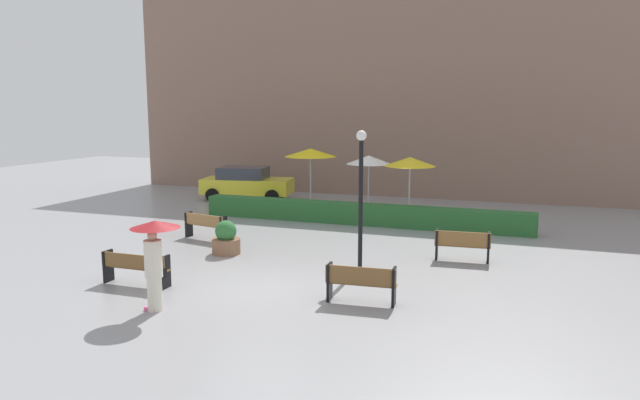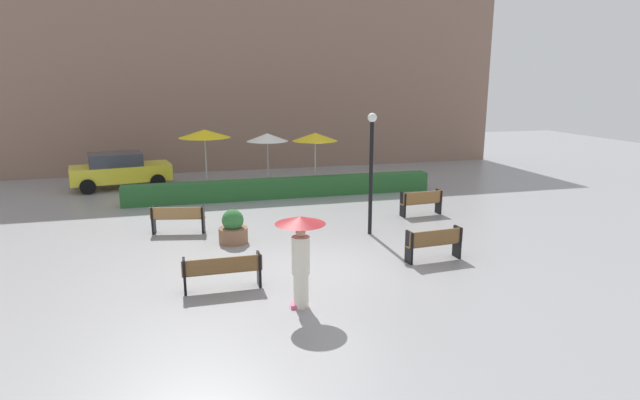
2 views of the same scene
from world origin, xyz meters
TOP-DOWN VIEW (x-y plane):
  - ground_plane at (0.00, 0.00)m, footprint 60.00×60.00m
  - bench_far_right at (4.54, 4.25)m, footprint 1.57×0.47m
  - bench_near_left at (-2.87, -0.77)m, footprint 1.82×0.37m
  - bench_near_right at (2.76, -0.21)m, footprint 1.61×0.47m
  - bench_far_left at (-3.84, 4.22)m, footprint 1.69×0.66m
  - pedestrian_with_umbrella at (-1.32, -2.09)m, footprint 1.07×1.07m
  - planter_pot at (-2.27, 2.77)m, footprint 0.86×0.86m
  - lamp_post at (1.97, 2.58)m, footprint 0.28×0.28m
  - patio_umbrella_yellow at (-2.59, 10.96)m, footprint 2.24×2.24m
  - patio_umbrella_white at (0.09, 10.59)m, footprint 1.84×1.84m
  - patio_umbrella_yellow_far at (1.99, 9.53)m, footprint 1.96×1.96m
  - hedge_strip at (0.35, 8.40)m, footprint 12.60×0.70m
  - building_facade at (0.00, 16.00)m, footprint 28.00×1.20m
  - parked_car at (-6.30, 12.17)m, footprint 4.43×2.53m

SIDE VIEW (x-z plane):
  - ground_plane at x=0.00m, z-range 0.00..0.00m
  - hedge_strip at x=0.35m, z-range 0.00..0.78m
  - planter_pot at x=-2.27m, z-range -0.07..0.94m
  - bench_near_left at x=-2.87m, z-range 0.08..0.89m
  - bench_far_right at x=4.54m, z-range 0.07..0.95m
  - bench_near_right at x=2.76m, z-range 0.08..0.95m
  - bench_far_left at x=-3.84m, z-range 0.09..0.95m
  - parked_car at x=-6.30m, z-range 0.03..1.60m
  - pedestrian_with_umbrella at x=-1.32m, z-range 0.35..2.32m
  - patio_umbrella_white at x=0.09m, z-range 1.03..3.44m
  - patio_umbrella_yellow_far at x=1.99m, z-range 1.07..3.56m
  - lamp_post at x=1.97m, z-range 0.44..4.20m
  - patio_umbrella_yellow at x=-2.59m, z-range 1.13..3.74m
  - building_facade at x=0.00m, z-range 0.00..10.37m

